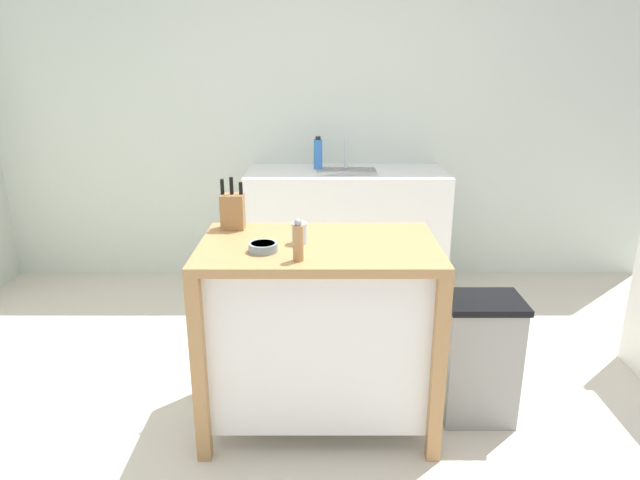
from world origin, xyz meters
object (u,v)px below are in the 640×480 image
at_px(kitchen_island, 320,324).
at_px(sink_faucet, 347,153).
at_px(drinking_cup, 301,233).
at_px(pepper_grinder, 299,241).
at_px(trash_bin, 480,359).
at_px(bottle_dish_soap, 319,154).
at_px(knife_block, 234,210).
at_px(bowl_stoneware_deep, 264,247).

bearing_deg(kitchen_island, sink_faucet, 83.70).
distance_m(drinking_cup, pepper_grinder, 0.23).
height_order(pepper_grinder, trash_bin, pepper_grinder).
bearing_deg(bottle_dish_soap, knife_block, -104.93).
distance_m(bowl_stoneware_deep, trash_bin, 1.19).
height_order(bowl_stoneware_deep, bottle_dish_soap, bottle_dish_soap).
bearing_deg(knife_block, bowl_stoneware_deep, -62.63).
bearing_deg(pepper_grinder, bottle_dish_soap, 87.86).
xyz_separation_m(kitchen_island, bottle_dish_soap, (-0.01, 1.76, 0.52)).
relative_size(kitchen_island, bottle_dish_soap, 4.47).
distance_m(knife_block, bowl_stoneware_deep, 0.39).
height_order(kitchen_island, trash_bin, kitchen_island).
xyz_separation_m(sink_faucet, bottle_dish_soap, (-0.21, -0.05, 0.00)).
bearing_deg(drinking_cup, kitchen_island, -0.26).
height_order(pepper_grinder, sink_faucet, sink_faucet).
bearing_deg(knife_block, kitchen_island, -28.92).
distance_m(knife_block, trash_bin, 1.39).
relative_size(drinking_cup, trash_bin, 0.15).
bearing_deg(bowl_stoneware_deep, drinking_cup, 37.05).
bearing_deg(pepper_grinder, kitchen_island, 69.88).
relative_size(sink_faucet, bottle_dish_soap, 0.92).
distance_m(pepper_grinder, bottle_dish_soap, 1.98).
bearing_deg(drinking_cup, pepper_grinder, -89.26).
bearing_deg(drinking_cup, bowl_stoneware_deep, -142.95).
bearing_deg(sink_faucet, knife_block, -111.30).
relative_size(knife_block, trash_bin, 0.40).
distance_m(kitchen_island, drinking_cup, 0.46).
xyz_separation_m(trash_bin, bottle_dish_soap, (-0.78, 1.74, 0.71)).
xyz_separation_m(drinking_cup, pepper_grinder, (0.00, -0.23, 0.04)).
xyz_separation_m(bowl_stoneware_deep, bottle_dish_soap, (0.23, 1.87, 0.10)).
distance_m(trash_bin, sink_faucet, 2.01).
bearing_deg(kitchen_island, pepper_grinder, -110.12).
relative_size(kitchen_island, sink_faucet, 4.87).
relative_size(pepper_grinder, trash_bin, 0.28).
relative_size(drinking_cup, bottle_dish_soap, 0.40).
bearing_deg(pepper_grinder, bowl_stoneware_deep, 144.22).
bearing_deg(knife_block, bottle_dish_soap, 75.07).
height_order(knife_block, pepper_grinder, knife_block).
bearing_deg(pepper_grinder, knife_block, 126.16).
relative_size(kitchen_island, bowl_stoneware_deep, 8.54).
bearing_deg(pepper_grinder, trash_bin, 15.81).
height_order(kitchen_island, bottle_dish_soap, bottle_dish_soap).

